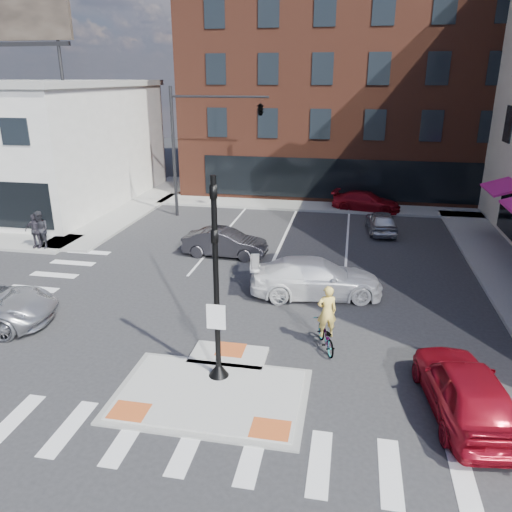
% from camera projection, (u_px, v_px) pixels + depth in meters
% --- Properties ---
extents(ground, '(120.00, 120.00, 0.00)m').
position_uv_depth(ground, '(215.00, 386.00, 14.51)').
color(ground, '#28282B').
rests_on(ground, ground).
extents(refuge_island, '(5.40, 4.65, 0.13)m').
position_uv_depth(refuge_island, '(213.00, 390.00, 14.25)').
color(refuge_island, gray).
rests_on(refuge_island, ground).
extents(sidewalk_nw, '(23.50, 20.50, 0.15)m').
position_uv_depth(sidewalk_nw, '(24.00, 218.00, 31.60)').
color(sidewalk_nw, gray).
rests_on(sidewalk_nw, ground).
extents(sidewalk_n, '(26.00, 3.00, 0.15)m').
position_uv_depth(sidewalk_n, '(342.00, 207.00, 34.28)').
color(sidewalk_n, gray).
rests_on(sidewalk_n, ground).
extents(building_n, '(24.40, 18.40, 15.50)m').
position_uv_depth(building_n, '(351.00, 86.00, 40.91)').
color(building_n, '#55281A').
rests_on(building_n, ground).
extents(building_far_left, '(10.00, 12.00, 10.00)m').
position_uv_depth(building_far_left, '(294.00, 107.00, 61.59)').
color(building_far_left, slate).
rests_on(building_far_left, ground).
extents(building_far_right, '(12.00, 12.00, 12.00)m').
position_uv_depth(building_far_right, '(402.00, 99.00, 60.79)').
color(building_far_right, brown).
rests_on(building_far_right, ground).
extents(signal_pole, '(0.60, 0.60, 5.98)m').
position_uv_depth(signal_pole, '(217.00, 307.00, 14.08)').
color(signal_pole, black).
rests_on(signal_pole, refuge_island).
extents(mast_arm_signal, '(6.10, 2.24, 8.00)m').
position_uv_depth(mast_arm_signal, '(236.00, 118.00, 29.67)').
color(mast_arm_signal, black).
rests_on(mast_arm_signal, ground).
extents(red_sedan, '(2.46, 4.80, 1.57)m').
position_uv_depth(red_sedan, '(466.00, 389.00, 13.03)').
color(red_sedan, maroon).
rests_on(red_sedan, ground).
extents(white_pickup, '(5.66, 3.07, 1.56)m').
position_uv_depth(white_pickup, '(316.00, 278.00, 20.30)').
color(white_pickup, white).
rests_on(white_pickup, ground).
extents(bg_car_dark, '(4.24, 1.67, 1.37)m').
position_uv_depth(bg_car_dark, '(225.00, 243.00, 24.89)').
color(bg_car_dark, '#252429').
rests_on(bg_car_dark, ground).
extents(bg_car_silver, '(1.89, 3.88, 1.27)m').
position_uv_depth(bg_car_silver, '(381.00, 222.00, 28.69)').
color(bg_car_silver, '#AEB0B6').
rests_on(bg_car_silver, ground).
extents(bg_car_red, '(4.76, 2.67, 1.30)m').
position_uv_depth(bg_car_red, '(366.00, 201.00, 33.34)').
color(bg_car_red, maroon).
rests_on(bg_car_red, ground).
extents(cyclist, '(1.14, 1.87, 2.23)m').
position_uv_depth(cyclist, '(326.00, 328.00, 16.31)').
color(cyclist, '#3F3F44').
rests_on(cyclist, ground).
extents(pedestrian_a, '(1.16, 1.07, 1.93)m').
position_uv_depth(pedestrian_a, '(40.00, 230.00, 25.51)').
color(pedestrian_a, '#222227').
rests_on(pedestrian_a, sidewalk_nw).
extents(pedestrian_b, '(1.10, 0.59, 1.78)m').
position_uv_depth(pedestrian_b, '(35.00, 231.00, 25.59)').
color(pedestrian_b, '#2B2831').
rests_on(pedestrian_b, sidewalk_nw).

